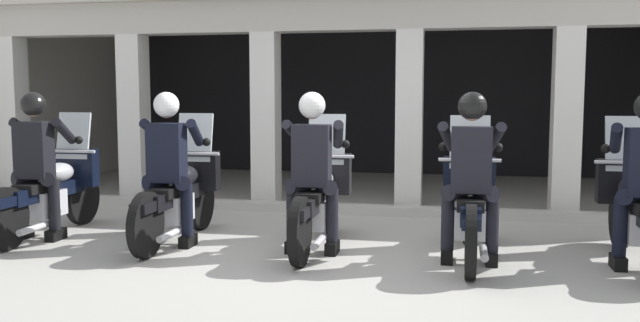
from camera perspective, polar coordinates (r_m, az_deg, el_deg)
The scene contains 12 objects.
ground_plane at distance 9.67m, azimuth 3.24°, elevation -3.56°, with size 80.00×80.00×0.00m, color #A8A59E.
station_building at distance 11.50m, azimuth 3.48°, elevation 7.62°, with size 11.09×4.74×3.00m.
kerb_strip at distance 8.81m, azimuth 0.79°, elevation -4.08°, with size 10.59×0.24×0.12m, color #B7B5AD.
motorcycle_far_left at distance 8.03m, azimuth -21.77°, elevation -2.28°, with size 0.62×2.04×1.35m.
police_officer_far_left at distance 7.75m, azimuth -23.05°, elevation 0.65°, with size 0.63×0.61×1.58m.
motorcycle_left at distance 7.31m, azimuth -11.82°, elevation -2.75°, with size 0.62×2.04×1.35m.
police_officer_left at distance 7.00m, azimuth -12.82°, elevation 0.47°, with size 0.63×0.61×1.58m.
motorcycle_center at distance 6.85m, azimuth -0.13°, elevation -3.19°, with size 0.62×2.04×1.35m.
police_officer_center at distance 6.52m, azimuth -0.65°, elevation 0.23°, with size 0.63×0.61×1.58m.
motorcycle_right at distance 6.60m, azimuth 12.63°, elevation -3.68°, with size 0.62×2.04×1.35m.
police_officer_right at distance 6.26m, azimuth 12.75°, elevation -0.15°, with size 0.63×0.61×1.58m.
motorcycle_far_right at distance 6.87m, azimuth 25.34°, elevation -3.73°, with size 0.62×2.04×1.35m.
Camera 1 is at (1.37, -6.44, 1.57)m, focal length 37.54 mm.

